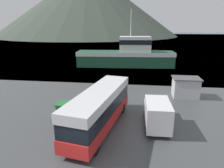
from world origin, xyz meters
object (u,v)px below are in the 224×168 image
fishing_boat (127,55)px  dock_kiosk (186,87)px  delivery_van (157,113)px  storage_bin (64,110)px  tour_bus (100,107)px

fishing_boat → dock_kiosk: (8.31, -18.58, -1.14)m
delivery_van → storage_bin: size_ratio=3.46×
tour_bus → dock_kiosk: size_ratio=3.21×
storage_bin → dock_kiosk: bearing=30.0°
delivery_van → dock_kiosk: delivery_van is taller
delivery_van → fishing_boat: size_ratio=0.25×
tour_bus → delivery_van: (4.84, 0.84, -0.60)m
tour_bus → delivery_van: bearing=20.3°
fishing_boat → dock_kiosk: size_ratio=6.35×
fishing_boat → storage_bin: fishing_boat is taller
dock_kiosk → delivery_van: bearing=-117.0°
storage_bin → delivery_van: bearing=-5.0°
delivery_van → tour_bus: bearing=-171.5°
tour_bus → delivery_van: tour_bus is taller
fishing_boat → dock_kiosk: bearing=-159.8°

